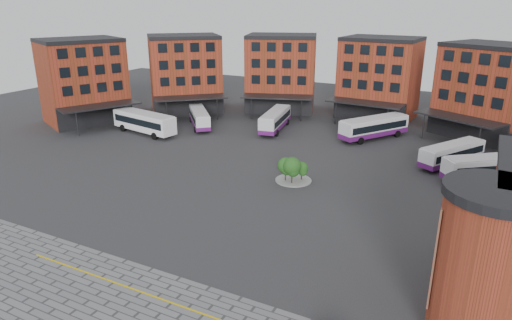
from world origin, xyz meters
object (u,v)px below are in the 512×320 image
at_px(bus_d, 374,127).
at_px(bus_f, 490,168).
at_px(tree_island, 292,168).
at_px(bus_a, 144,121).
at_px(bus_b, 199,118).
at_px(bus_e, 452,154).
at_px(bus_c, 275,120).

xyz_separation_m(bus_d, bus_f, (16.77, -11.90, -0.10)).
xyz_separation_m(tree_island, bus_a, (-29.88, 8.65, 0.30)).
relative_size(tree_island, bus_f, 0.41).
distance_m(tree_island, bus_b, 29.26).
bearing_deg(bus_f, bus_b, -134.56).
height_order(bus_a, bus_e, bus_a).
relative_size(tree_island, bus_b, 0.46).
xyz_separation_m(tree_island, bus_f, (21.05, 11.02, -0.02)).
bearing_deg(bus_c, bus_f, -26.05).
xyz_separation_m(bus_a, bus_c, (18.13, 11.85, -0.33)).
bearing_deg(bus_d, bus_c, -138.53).
bearing_deg(bus_e, bus_d, 178.23).
relative_size(tree_island, bus_d, 0.37).
relative_size(bus_a, bus_e, 1.22).
height_order(bus_a, bus_f, bus_a).
bearing_deg(bus_c, bus_b, -171.63).
xyz_separation_m(bus_a, bus_e, (46.33, 6.58, -0.46)).
bearing_deg(bus_f, bus_d, -163.20).
height_order(bus_a, bus_b, bus_a).
distance_m(bus_b, bus_c, 13.19).
bearing_deg(tree_island, bus_d, 79.42).
distance_m(tree_island, bus_e, 22.42).
height_order(bus_e, bus_f, bus_f).
bearing_deg(bus_d, bus_f, -2.49).
bearing_deg(bus_b, tree_island, -75.15).
xyz_separation_m(bus_a, bus_b, (5.61, 7.71, -0.47)).
relative_size(bus_c, bus_d, 1.00).
bearing_deg(bus_a, bus_d, -57.02).
height_order(tree_island, bus_d, bus_d).
bearing_deg(bus_b, bus_e, -42.75).
xyz_separation_m(bus_b, bus_e, (40.72, -1.13, 0.02)).
relative_size(tree_island, bus_a, 0.35).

